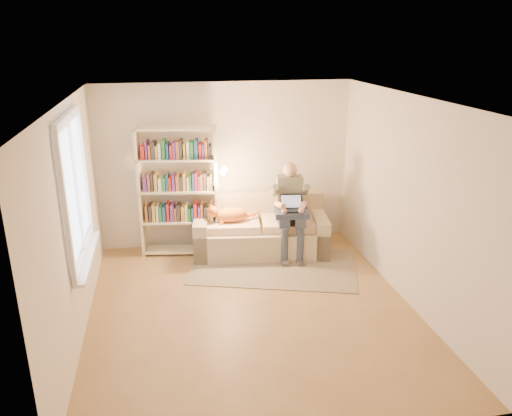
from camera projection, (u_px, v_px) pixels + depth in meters
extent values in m
plane|color=olive|center=(252.00, 309.00, 6.28)|extent=(4.50, 4.50, 0.00)
cube|color=white|center=(251.00, 100.00, 5.42)|extent=(4.00, 4.50, 0.02)
cube|color=silver|center=(73.00, 224.00, 5.49)|extent=(0.02, 4.50, 2.60)
cube|color=silver|center=(409.00, 202.00, 6.21)|extent=(0.02, 4.50, 2.60)
cube|color=silver|center=(226.00, 165.00, 7.94)|extent=(4.00, 0.02, 2.60)
cube|color=silver|center=(306.00, 311.00, 3.77)|extent=(4.00, 0.02, 2.60)
plane|color=white|center=(75.00, 188.00, 5.57)|extent=(0.00, 1.50, 1.50)
cube|color=white|center=(67.00, 117.00, 5.31)|extent=(0.05, 1.50, 0.08)
cube|color=white|center=(84.00, 253.00, 5.83)|extent=(0.05, 1.50, 0.08)
cube|color=white|center=(76.00, 188.00, 5.57)|extent=(0.04, 0.05, 1.50)
cube|color=white|center=(88.00, 256.00, 5.85)|extent=(0.12, 1.52, 0.04)
cube|color=tan|center=(260.00, 239.00, 7.87)|extent=(2.16, 1.19, 0.43)
cube|color=tan|center=(259.00, 206.00, 8.06)|extent=(2.06, 0.48, 0.44)
cube|color=tan|center=(202.00, 235.00, 7.79)|extent=(0.33, 0.94, 0.61)
cube|color=tan|center=(318.00, 232.00, 7.89)|extent=(0.33, 0.94, 0.61)
cube|color=beige|center=(231.00, 224.00, 7.70)|extent=(0.95, 0.73, 0.12)
cube|color=beige|center=(290.00, 223.00, 7.75)|extent=(0.95, 0.73, 0.12)
cube|color=slate|center=(290.00, 193.00, 7.67)|extent=(0.42, 0.27, 0.54)
sphere|color=tan|center=(290.00, 170.00, 7.53)|extent=(0.22, 0.22, 0.22)
cube|color=#37404E|center=(283.00, 218.00, 7.53)|extent=(0.22, 0.46, 0.17)
cube|color=#37404E|center=(299.00, 218.00, 7.54)|extent=(0.22, 0.46, 0.17)
cylinder|color=#37404E|center=(284.00, 246.00, 7.45)|extent=(0.11, 0.11, 0.57)
cylinder|color=#37404E|center=(300.00, 245.00, 7.46)|extent=(0.11, 0.11, 0.57)
ellipsoid|color=orange|center=(231.00, 215.00, 7.62)|extent=(0.52, 0.32, 0.22)
sphere|color=orange|center=(212.00, 212.00, 7.54)|extent=(0.17, 0.17, 0.17)
cylinder|color=orange|center=(247.00, 216.00, 7.70)|extent=(0.25, 0.08, 0.07)
cube|color=#293447|center=(291.00, 213.00, 7.49)|extent=(0.56, 0.48, 0.09)
cube|color=black|center=(291.00, 210.00, 7.43)|extent=(0.35, 0.27, 0.02)
cube|color=black|center=(290.00, 201.00, 7.50)|extent=(0.34, 0.15, 0.20)
plane|color=#8CA5CC|center=(290.00, 201.00, 7.50)|extent=(0.31, 0.17, 0.27)
cube|color=beige|center=(141.00, 193.00, 7.55)|extent=(0.09, 0.31, 2.01)
cube|color=beige|center=(217.00, 192.00, 7.60)|extent=(0.09, 0.31, 2.01)
cube|color=beige|center=(182.00, 249.00, 7.89)|extent=(1.23, 0.48, 0.03)
cube|color=beige|center=(180.00, 221.00, 7.72)|extent=(1.23, 0.48, 0.03)
cube|color=beige|center=(179.00, 190.00, 7.56)|extent=(1.23, 0.48, 0.03)
cube|color=beige|center=(177.00, 159.00, 7.40)|extent=(1.23, 0.48, 0.03)
cube|color=beige|center=(175.00, 128.00, 7.25)|extent=(1.23, 0.48, 0.03)
cube|color=gold|center=(180.00, 212.00, 7.68)|extent=(1.05, 0.39, 0.24)
cube|color=silver|center=(178.00, 182.00, 7.52)|extent=(1.05, 0.39, 0.24)
cube|color=#267233|center=(176.00, 150.00, 7.36)|extent=(1.05, 0.39, 0.24)
cylinder|color=silver|center=(211.00, 188.00, 7.57)|extent=(0.11, 0.11, 0.04)
cone|color=silver|center=(222.00, 170.00, 7.35)|extent=(0.15, 0.18, 0.17)
cube|color=gray|center=(273.00, 266.00, 7.42)|extent=(2.71, 2.06, 0.01)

